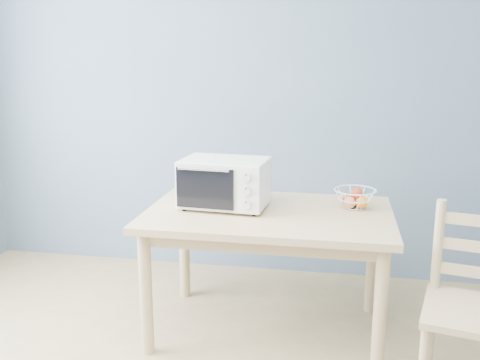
% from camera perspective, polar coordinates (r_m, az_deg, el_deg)
% --- Properties ---
extents(room, '(4.01, 4.51, 2.61)m').
position_cam_1_polar(room, '(1.81, -13.79, 2.52)').
color(room, tan).
rests_on(room, ground).
extents(dining_table, '(1.40, 0.90, 0.75)m').
position_cam_1_polar(dining_table, '(3.10, 3.05, -5.11)').
color(dining_table, tan).
rests_on(dining_table, ground).
extents(toaster_oven, '(0.51, 0.39, 0.29)m').
position_cam_1_polar(toaster_oven, '(3.11, -2.01, -0.21)').
color(toaster_oven, silver).
rests_on(toaster_oven, dining_table).
extents(fruit_basket, '(0.30, 0.30, 0.12)m').
position_cam_1_polar(fruit_basket, '(3.18, 12.11, -1.92)').
color(fruit_basket, white).
rests_on(fruit_basket, dining_table).
extents(dining_chair, '(0.53, 0.53, 0.95)m').
position_cam_1_polar(dining_chair, '(2.73, 23.80, -12.92)').
color(dining_chair, tan).
rests_on(dining_chair, ground).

